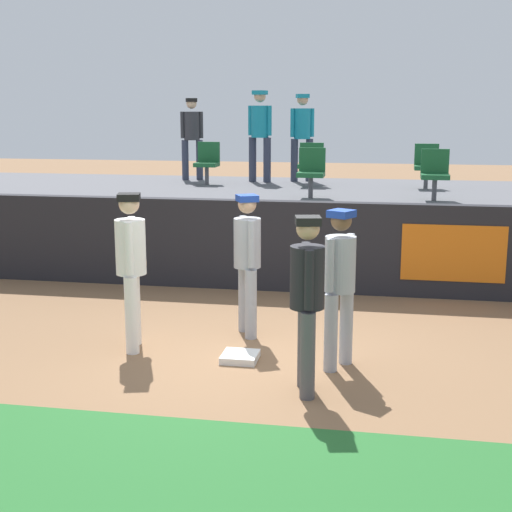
{
  "coord_description": "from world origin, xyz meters",
  "views": [
    {
      "loc": [
        1.4,
        -7.62,
        2.79
      ],
      "look_at": [
        -0.17,
        0.95,
        1.0
      ],
      "focal_mm": 50.62,
      "sensor_mm": 36.0,
      "label": 1
    }
  ],
  "objects_px": {
    "first_base": "(240,357)",
    "seat_front_right": "(435,172)",
    "player_coach_visitor": "(340,278)",
    "player_runner_visitor": "(247,255)",
    "seat_back_right": "(426,164)",
    "spectator_hooded": "(192,133)",
    "player_umpire": "(307,292)",
    "seat_front_center": "(311,170)",
    "spectator_capped": "(260,129)",
    "seat_back_left": "(207,161)",
    "seat_back_center": "(311,162)",
    "spectator_casual": "(302,131)",
    "player_fielder_home": "(131,260)"
  },
  "relations": [
    {
      "from": "player_runner_visitor",
      "to": "seat_back_center",
      "type": "height_order",
      "value": "seat_back_center"
    },
    {
      "from": "player_coach_visitor",
      "to": "seat_back_left",
      "type": "bearing_deg",
      "value": -126.17
    },
    {
      "from": "player_fielder_home",
      "to": "spectator_capped",
      "type": "relative_size",
      "value": 0.99
    },
    {
      "from": "player_umpire",
      "to": "player_coach_visitor",
      "type": "bearing_deg",
      "value": 149.51
    },
    {
      "from": "player_umpire",
      "to": "seat_front_center",
      "type": "xyz_separation_m",
      "value": [
        -0.55,
        5.49,
        0.73
      ]
    },
    {
      "from": "first_base",
      "to": "seat_back_right",
      "type": "height_order",
      "value": "seat_back_right"
    },
    {
      "from": "seat_front_right",
      "to": "seat_back_left",
      "type": "relative_size",
      "value": 1.0
    },
    {
      "from": "player_runner_visitor",
      "to": "player_umpire",
      "type": "xyz_separation_m",
      "value": [
        0.93,
        -1.73,
        0.01
      ]
    },
    {
      "from": "first_base",
      "to": "seat_back_right",
      "type": "xyz_separation_m",
      "value": [
        2.28,
        6.51,
        1.72
      ]
    },
    {
      "from": "player_fielder_home",
      "to": "seat_front_center",
      "type": "bearing_deg",
      "value": 145.42
    },
    {
      "from": "player_coach_visitor",
      "to": "seat_front_center",
      "type": "xyz_separation_m",
      "value": [
        -0.82,
        4.72,
        0.75
      ]
    },
    {
      "from": "spectator_hooded",
      "to": "player_umpire",
      "type": "bearing_deg",
      "value": 93.18
    },
    {
      "from": "player_fielder_home",
      "to": "seat_back_right",
      "type": "height_order",
      "value": "seat_back_right"
    },
    {
      "from": "seat_front_center",
      "to": "player_coach_visitor",
      "type": "bearing_deg",
      "value": -80.17
    },
    {
      "from": "player_umpire",
      "to": "seat_back_center",
      "type": "height_order",
      "value": "seat_back_center"
    },
    {
      "from": "spectator_capped",
      "to": "spectator_casual",
      "type": "relative_size",
      "value": 1.04
    },
    {
      "from": "seat_front_center",
      "to": "spectator_capped",
      "type": "height_order",
      "value": "spectator_capped"
    },
    {
      "from": "player_umpire",
      "to": "spectator_casual",
      "type": "relative_size",
      "value": 1.0
    },
    {
      "from": "seat_back_left",
      "to": "spectator_capped",
      "type": "relative_size",
      "value": 0.45
    },
    {
      "from": "seat_back_center",
      "to": "seat_front_right",
      "type": "xyz_separation_m",
      "value": [
        2.25,
        -1.8,
        -0.0
      ]
    },
    {
      "from": "spectator_capped",
      "to": "seat_front_center",
      "type": "bearing_deg",
      "value": 132.74
    },
    {
      "from": "seat_front_center",
      "to": "seat_front_right",
      "type": "relative_size",
      "value": 1.0
    },
    {
      "from": "seat_front_center",
      "to": "spectator_hooded",
      "type": "xyz_separation_m",
      "value": [
        -2.82,
        2.66,
        0.52
      ]
    },
    {
      "from": "seat_front_center",
      "to": "spectator_casual",
      "type": "xyz_separation_m",
      "value": [
        -0.49,
        2.74,
        0.56
      ]
    },
    {
      "from": "seat_front_center",
      "to": "seat_back_left",
      "type": "relative_size",
      "value": 1.0
    },
    {
      "from": "seat_front_center",
      "to": "spectator_capped",
      "type": "relative_size",
      "value": 0.45
    },
    {
      "from": "player_umpire",
      "to": "seat_back_left",
      "type": "distance_m",
      "value": 7.85
    },
    {
      "from": "player_umpire",
      "to": "spectator_capped",
      "type": "xyz_separation_m",
      "value": [
        -1.88,
        7.96,
        1.33
      ]
    },
    {
      "from": "player_umpire",
      "to": "spectator_hooded",
      "type": "relative_size",
      "value": 1.04
    },
    {
      "from": "player_fielder_home",
      "to": "player_umpire",
      "type": "height_order",
      "value": "player_fielder_home"
    },
    {
      "from": "player_fielder_home",
      "to": "seat_back_right",
      "type": "relative_size",
      "value": 2.19
    },
    {
      "from": "player_coach_visitor",
      "to": "spectator_casual",
      "type": "distance_m",
      "value": 7.69
    },
    {
      "from": "player_umpire",
      "to": "seat_back_right",
      "type": "height_order",
      "value": "seat_back_right"
    },
    {
      "from": "player_coach_visitor",
      "to": "seat_back_center",
      "type": "distance_m",
      "value": 6.64
    },
    {
      "from": "spectator_casual",
      "to": "seat_back_left",
      "type": "bearing_deg",
      "value": 8.39
    },
    {
      "from": "first_base",
      "to": "player_runner_visitor",
      "type": "relative_size",
      "value": 0.23
    },
    {
      "from": "player_runner_visitor",
      "to": "seat_back_right",
      "type": "xyz_separation_m",
      "value": [
        2.38,
        5.56,
        0.74
      ]
    },
    {
      "from": "player_coach_visitor",
      "to": "seat_back_right",
      "type": "height_order",
      "value": "seat_back_right"
    },
    {
      "from": "seat_back_center",
      "to": "spectator_capped",
      "type": "xyz_separation_m",
      "value": [
        -1.13,
        0.67,
        0.6
      ]
    },
    {
      "from": "seat_back_right",
      "to": "spectator_casual",
      "type": "height_order",
      "value": "spectator_casual"
    },
    {
      "from": "seat_front_center",
      "to": "seat_back_right",
      "type": "distance_m",
      "value": 2.69
    },
    {
      "from": "player_fielder_home",
      "to": "spectator_hooded",
      "type": "distance_m",
      "value": 7.38
    },
    {
      "from": "seat_back_right",
      "to": "spectator_capped",
      "type": "height_order",
      "value": "spectator_capped"
    },
    {
      "from": "first_base",
      "to": "player_coach_visitor",
      "type": "height_order",
      "value": "player_coach_visitor"
    },
    {
      "from": "first_base",
      "to": "seat_back_right",
      "type": "relative_size",
      "value": 0.48
    },
    {
      "from": "player_fielder_home",
      "to": "spectator_casual",
      "type": "xyz_separation_m",
      "value": [
        1.11,
        7.26,
        1.26
      ]
    },
    {
      "from": "player_coach_visitor",
      "to": "seat_front_right",
      "type": "bearing_deg",
      "value": -166.16
    },
    {
      "from": "first_base",
      "to": "seat_front_right",
      "type": "bearing_deg",
      "value": 63.65
    },
    {
      "from": "seat_back_center",
      "to": "spectator_casual",
      "type": "height_order",
      "value": "spectator_casual"
    },
    {
      "from": "player_runner_visitor",
      "to": "seat_front_right",
      "type": "relative_size",
      "value": 2.1
    }
  ]
}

